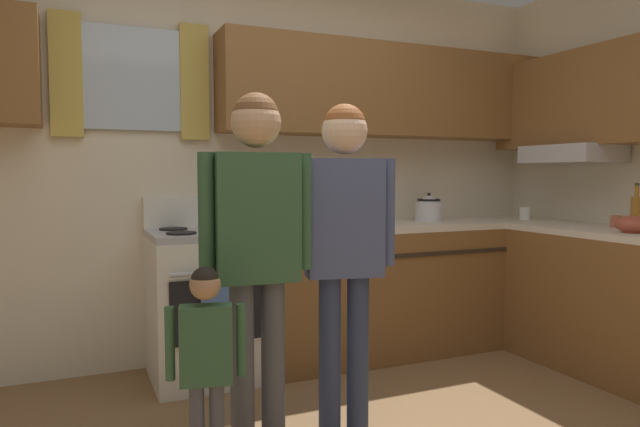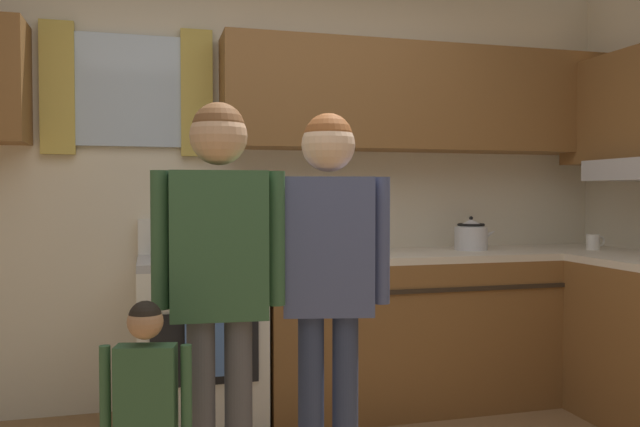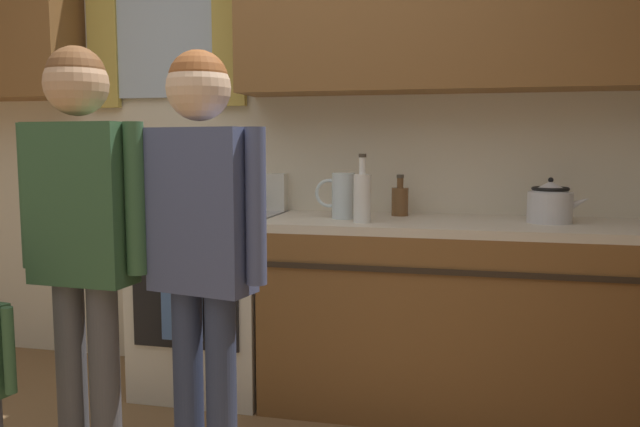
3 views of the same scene
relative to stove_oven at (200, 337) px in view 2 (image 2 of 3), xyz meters
The scene contains 11 objects.
back_wall_unit 1.15m from the stove_oven, 32.79° to the left, with size 4.60×0.42×2.60m.
kitchen_counter_run 1.88m from the stove_oven, 12.78° to the right, with size 2.32×2.11×0.90m.
stove_oven is the anchor object (origin of this frame).
bottle_squat_brown 1.09m from the stove_oven, ahead, with size 0.08×0.08×0.21m.
bottle_milk_white 0.99m from the stove_oven, 10.47° to the right, with size 0.08×0.08×0.31m.
mug_ceramic_white 2.43m from the stove_oven, ahead, with size 0.13×0.08×0.09m.
stovetop_kettle 1.72m from the stove_oven, ahead, with size 0.27×0.20×0.21m.
water_pitcher 0.87m from the stove_oven, ahead, with size 0.19×0.11×0.22m.
adult_holding_child 1.21m from the stove_oven, 90.51° to the right, with size 0.49×0.21×1.58m.
adult_in_plaid 1.25m from the stove_oven, 68.50° to the right, with size 0.48×0.22×1.56m.
small_child 1.31m from the stove_oven, 102.14° to the right, with size 0.30×0.13×0.89m.
Camera 2 is at (-0.62, -1.91, 1.25)m, focal length 35.54 mm.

